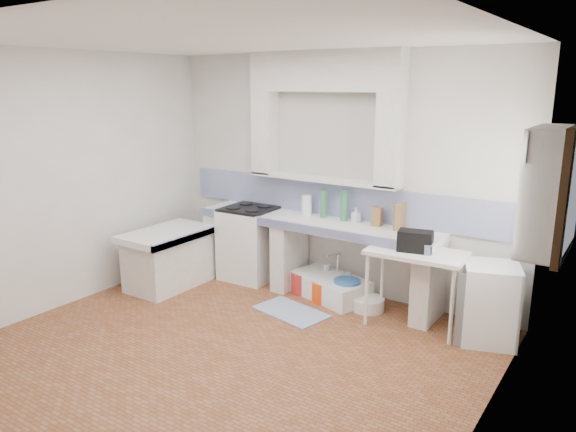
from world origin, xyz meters
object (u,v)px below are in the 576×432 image
Objects in this scene: stove at (250,244)px; side_table at (415,289)px; fridge at (490,304)px; sink at (330,288)px.

side_table is (2.28, -0.19, -0.05)m from stove.
stove is 3.01m from fridge.
fridge reaches higher than sink.
stove reaches higher than fridge.
side_table is (1.10, -0.19, 0.29)m from sink.
fridge is (1.82, -0.11, 0.27)m from sink.
side_table is 0.73m from fridge.
sink is 1.85m from fridge.
stove is at bearing 158.80° from fridge.
side_table is at bearing 167.24° from fridge.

